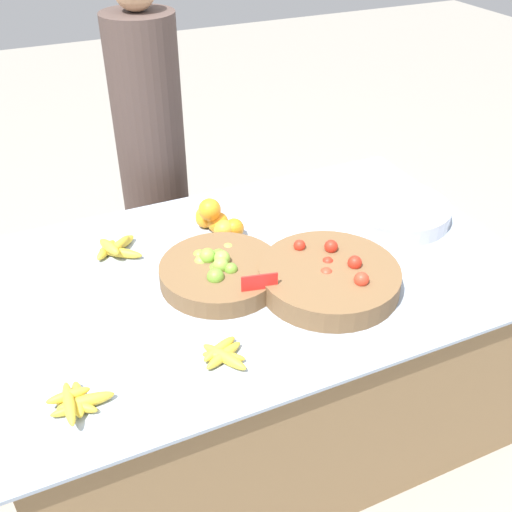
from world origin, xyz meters
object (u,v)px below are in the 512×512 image
Objects in this scene: tomato_basket at (330,277)px; vendor_person at (154,171)px; lime_bowl at (220,272)px; price_sign at (259,290)px; metal_bowl at (397,211)px.

vendor_person reaches higher than tomato_basket.
lime_bowl is 0.26× the size of vendor_person.
lime_bowl is 0.18m from price_sign.
price_sign is at bearing -69.84° from lime_bowl.
metal_bowl is at bearing 6.66° from lime_bowl.
lime_bowl is 3.38× the size of price_sign.
vendor_person reaches higher than lime_bowl.
price_sign is 0.08× the size of vendor_person.
lime_bowl is at bearing 149.76° from tomato_basket.
metal_bowl is 3.36× the size of price_sign.
vendor_person is (-0.28, 1.07, -0.05)m from tomato_basket.
metal_bowl is at bearing 32.75° from price_sign.
tomato_basket is at bearing -30.24° from lime_bowl.
vendor_person reaches higher than metal_bowl.
price_sign reaches higher than metal_bowl.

